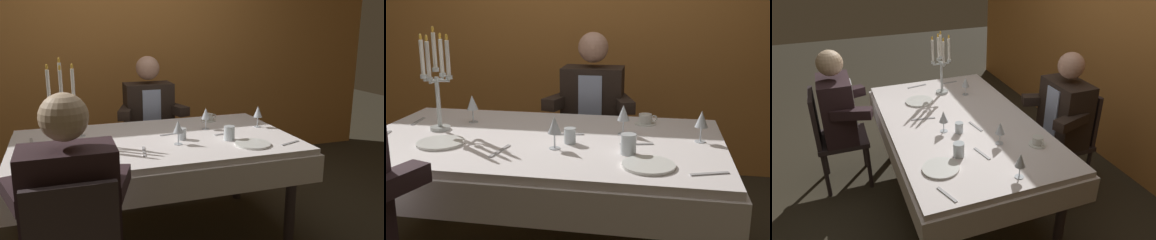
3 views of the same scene
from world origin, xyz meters
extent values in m
cube|color=#D5863E|center=(0.00, 1.66, 1.35)|extent=(6.00, 0.12, 2.70)
cube|color=white|center=(0.00, 0.00, 0.72)|extent=(1.90, 1.10, 0.04)
cube|color=white|center=(0.00, 0.00, 0.61)|extent=(1.94, 1.14, 0.18)
cylinder|color=#32282B|center=(-0.83, 0.43, 0.35)|extent=(0.07, 0.07, 0.70)
cylinder|color=#32282B|center=(0.83, 0.43, 0.35)|extent=(0.07, 0.07, 0.70)
cylinder|color=silver|center=(-0.60, 0.05, 0.75)|extent=(0.11, 0.11, 0.02)
cylinder|color=silver|center=(-0.60, 0.05, 0.90)|extent=(0.02, 0.02, 0.28)
cylinder|color=silver|center=(-0.60, 0.05, 1.08)|extent=(0.04, 0.04, 0.02)
cylinder|color=white|center=(-0.60, 0.05, 1.18)|extent=(0.02, 0.02, 0.19)
ellipsoid|color=yellow|center=(-0.60, 0.05, 1.30)|extent=(0.02, 0.02, 0.03)
cylinder|color=silver|center=(-0.56, 0.05, 1.02)|extent=(0.07, 0.01, 0.01)
cylinder|color=silver|center=(-0.52, 0.05, 1.04)|extent=(0.04, 0.04, 0.02)
cylinder|color=white|center=(-0.52, 0.05, 1.14)|extent=(0.02, 0.02, 0.19)
ellipsoid|color=yellow|center=(-0.52, 0.05, 1.26)|extent=(0.02, 0.02, 0.03)
cylinder|color=silver|center=(-0.60, 0.09, 1.02)|extent=(0.01, 0.08, 0.01)
cylinder|color=silver|center=(-0.60, 0.13, 1.04)|extent=(0.04, 0.04, 0.02)
cylinder|color=white|center=(-0.60, 0.13, 1.14)|extent=(0.02, 0.02, 0.19)
ellipsoid|color=yellow|center=(-0.60, 0.13, 1.26)|extent=(0.02, 0.02, 0.03)
cylinder|color=silver|center=(-0.63, 0.05, 1.02)|extent=(0.07, 0.01, 0.01)
cylinder|color=silver|center=(-0.67, 0.05, 1.04)|extent=(0.04, 0.04, 0.02)
cylinder|color=white|center=(-0.67, 0.05, 1.14)|extent=(0.02, 0.02, 0.19)
ellipsoid|color=yellow|center=(-0.67, 0.05, 1.26)|extent=(0.02, 0.02, 0.03)
cylinder|color=silver|center=(-0.60, 0.01, 1.02)|extent=(0.01, 0.07, 0.01)
cylinder|color=silver|center=(-0.60, -0.02, 1.04)|extent=(0.04, 0.04, 0.02)
cylinder|color=white|center=(-0.60, -0.02, 1.14)|extent=(0.02, 0.02, 0.19)
ellipsoid|color=yellow|center=(-0.60, -0.02, 1.26)|extent=(0.02, 0.02, 0.03)
cylinder|color=white|center=(0.58, -0.34, 0.75)|extent=(0.23, 0.23, 0.01)
cylinder|color=white|center=(-0.47, -0.20, 0.75)|extent=(0.24, 0.24, 0.01)
cylinder|color=silver|center=(0.42, 0.14, 0.74)|extent=(0.06, 0.06, 0.00)
cylinder|color=silver|center=(0.42, 0.14, 0.78)|extent=(0.01, 0.01, 0.07)
cone|color=silver|center=(0.42, 0.14, 0.86)|extent=(0.07, 0.07, 0.08)
cylinder|color=#E0D172|center=(0.42, 0.14, 0.84)|extent=(0.04, 0.04, 0.03)
cylinder|color=silver|center=(0.83, 0.08, 0.74)|extent=(0.06, 0.06, 0.00)
cylinder|color=silver|center=(0.83, 0.08, 0.78)|extent=(0.01, 0.01, 0.07)
cone|color=silver|center=(0.83, 0.08, 0.86)|extent=(0.07, 0.07, 0.08)
cylinder|color=maroon|center=(0.83, 0.08, 0.84)|extent=(0.04, 0.04, 0.03)
cylinder|color=silver|center=(0.12, -0.17, 0.74)|extent=(0.06, 0.06, 0.00)
cylinder|color=silver|center=(0.12, -0.17, 0.78)|extent=(0.01, 0.01, 0.07)
cone|color=silver|center=(0.12, -0.17, 0.86)|extent=(0.07, 0.07, 0.08)
cylinder|color=#E0D172|center=(0.12, -0.17, 0.84)|extent=(0.04, 0.04, 0.03)
cylinder|color=silver|center=(-0.48, 0.24, 0.74)|extent=(0.06, 0.06, 0.00)
cylinder|color=silver|center=(-0.48, 0.24, 0.78)|extent=(0.01, 0.01, 0.07)
cone|color=silver|center=(-0.48, 0.24, 0.86)|extent=(0.07, 0.07, 0.08)
cylinder|color=silver|center=(0.17, -0.07, 0.78)|extent=(0.06, 0.06, 0.08)
cylinder|color=silver|center=(0.48, -0.18, 0.79)|extent=(0.07, 0.07, 0.10)
cylinder|color=white|center=(0.53, 0.38, 0.74)|extent=(0.12, 0.12, 0.01)
cylinder|color=white|center=(0.53, 0.38, 0.77)|extent=(0.08, 0.08, 0.05)
torus|color=white|center=(0.58, 0.38, 0.78)|extent=(0.04, 0.01, 0.04)
cube|color=#B7B7BC|center=(-0.81, 0.19, 0.74)|extent=(0.03, 0.17, 0.01)
cube|color=#B7B7BC|center=(0.51, -0.03, 0.74)|extent=(0.17, 0.06, 0.01)
cube|color=#B7B7BC|center=(-0.13, -0.26, 0.74)|extent=(0.05, 0.19, 0.01)
cube|color=#B7B7BC|center=(0.13, 0.08, 0.74)|extent=(0.17, 0.05, 0.01)
cube|color=#B7B7BC|center=(0.83, -0.38, 0.74)|extent=(0.17, 0.07, 0.01)
cube|color=#2E1E23|center=(-0.38, -0.78, 0.77)|extent=(0.19, 0.34, 0.08)
cylinder|color=#32282B|center=(-0.03, 0.70, 0.21)|extent=(0.04, 0.04, 0.42)
cylinder|color=#32282B|center=(0.33, 0.70, 0.21)|extent=(0.04, 0.04, 0.42)
cylinder|color=#32282B|center=(-0.03, 1.06, 0.21)|extent=(0.04, 0.04, 0.42)
cylinder|color=#32282B|center=(0.33, 1.06, 0.21)|extent=(0.04, 0.04, 0.42)
cube|color=#32282B|center=(0.15, 0.88, 0.44)|extent=(0.42, 0.42, 0.04)
cube|color=#32282B|center=(0.15, 1.07, 0.68)|extent=(0.38, 0.04, 0.44)
cube|color=#2E231D|center=(0.15, 0.88, 0.73)|extent=(0.42, 0.26, 0.54)
cube|color=#B6C8F2|center=(0.15, 0.75, 0.76)|extent=(0.16, 0.01, 0.40)
sphere|color=#DAA186|center=(0.15, 0.88, 1.14)|extent=(0.21, 0.21, 0.21)
cube|color=#2E231D|center=(-0.07, 0.78, 0.77)|extent=(0.19, 0.34, 0.08)
cube|color=#2E231D|center=(0.37, 0.78, 0.77)|extent=(0.19, 0.34, 0.08)
camera|label=1|loc=(-0.61, -2.63, 1.52)|focal=37.77mm
camera|label=2|loc=(0.61, -2.22, 1.43)|focal=42.33mm
camera|label=3|loc=(2.38, -0.88, 2.04)|focal=33.92mm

